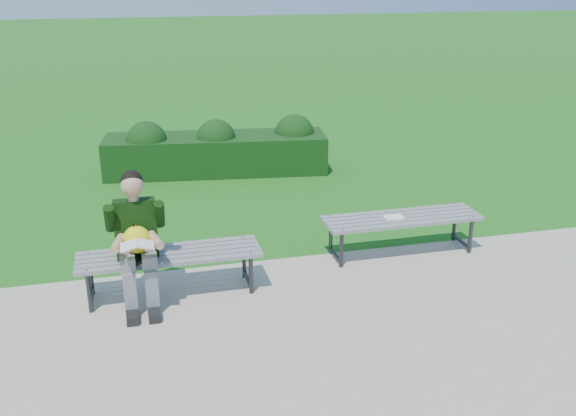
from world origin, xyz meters
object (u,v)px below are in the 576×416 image
Objects in this scene: seated_boy at (137,237)px; paper_sheet at (394,217)px; hedge at (218,149)px; bench_right at (402,221)px; bench_left at (170,258)px.

seated_boy is 5.75× the size of paper_sheet.
bench_right is at bearing -67.12° from hedge.
bench_right is at bearing 8.84° from seated_boy.
paper_sheet is at bearing 8.06° from bench_left.
bench_left is 1.37× the size of seated_boy.
seated_boy is at bearing -171.16° from bench_right.
paper_sheet is (-0.10, 0.00, 0.06)m from bench_right.
paper_sheet is at bearing 9.15° from seated_boy.
bench_left is 0.43m from seated_boy.
seated_boy reaches higher than bench_right.
bench_left is 7.87× the size of paper_sheet.
bench_left is at bearing -171.94° from paper_sheet.
hedge is at bearing 111.55° from paper_sheet.
hedge is 3.99m from paper_sheet.
bench_right is 1.37× the size of seated_boy.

